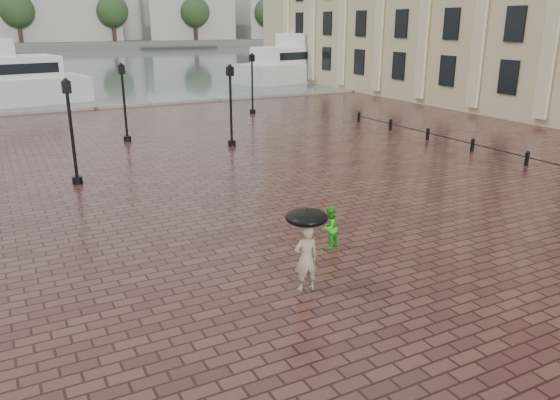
% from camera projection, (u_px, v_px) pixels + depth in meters
% --- Properties ---
extents(ground, '(300.00, 300.00, 0.00)m').
position_uv_depth(ground, '(314.00, 235.00, 18.07)').
color(ground, '#3A1D1A').
rests_on(ground, ground).
extents(harbour_water, '(240.00, 240.00, 0.00)m').
position_uv_depth(harbour_water, '(41.00, 63.00, 95.42)').
color(harbour_water, '#414C4F').
rests_on(harbour_water, ground).
extents(quay_edge, '(80.00, 0.60, 0.30)m').
position_uv_depth(quay_edge, '(113.00, 108.00, 44.98)').
color(quay_edge, slate).
rests_on(quay_edge, ground).
extents(far_shore, '(300.00, 60.00, 2.00)m').
position_uv_depth(far_shore, '(17.00, 44.00, 152.28)').
color(far_shore, '#4C4C47').
rests_on(far_shore, ground).
extents(distant_skyline, '(102.50, 22.00, 33.00)m').
position_uv_depth(distant_skyline, '(192.00, 13.00, 162.63)').
color(distant_skyline, '#9C9A94').
rests_on(distant_skyline, ground).
extents(far_trees, '(188.00, 8.00, 13.50)m').
position_uv_depth(far_trees, '(17.00, 11.00, 131.18)').
color(far_trees, '#2D2119').
rests_on(far_trees, ground).
extents(bollard_row, '(0.22, 21.22, 0.73)m').
position_uv_depth(bollard_row, '(472.00, 144.00, 29.63)').
color(bollard_row, black).
rests_on(bollard_row, ground).
extents(street_lamps, '(21.44, 14.44, 4.40)m').
position_uv_depth(street_lamps, '(133.00, 102.00, 31.44)').
color(street_lamps, black).
rests_on(street_lamps, ground).
extents(adult_pedestrian, '(0.70, 0.50, 1.79)m').
position_uv_depth(adult_pedestrian, '(306.00, 258.00, 14.08)').
color(adult_pedestrian, tan).
rests_on(adult_pedestrian, ground).
extents(child_pedestrian, '(0.81, 0.73, 1.36)m').
position_uv_depth(child_pedestrian, '(329.00, 228.00, 16.80)').
color(child_pedestrian, green).
rests_on(child_pedestrian, ground).
extents(ferry_far, '(23.60, 10.57, 7.53)m').
position_uv_depth(ferry_far, '(321.00, 60.00, 67.16)').
color(ferry_far, silver).
rests_on(ferry_far, ground).
extents(umbrella, '(1.10, 1.10, 1.17)m').
position_uv_depth(umbrella, '(307.00, 217.00, 13.73)').
color(umbrella, black).
rests_on(umbrella, ground).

